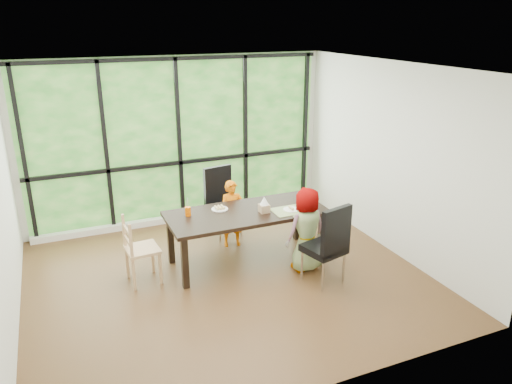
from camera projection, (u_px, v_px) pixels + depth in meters
ground at (227, 278)px, 6.43m from camera, size 5.00×5.00×0.00m
back_wall at (178, 141)px, 7.93m from camera, size 5.00×0.00×5.00m
foliage_backdrop at (179, 141)px, 7.91m from camera, size 4.80×0.02×2.65m
window_mullions at (179, 142)px, 7.87m from camera, size 4.80×0.06×2.65m
window_sill at (184, 217)px, 8.28m from camera, size 4.80×0.12×0.10m
dining_table at (247, 236)px, 6.77m from camera, size 2.20×1.01×0.75m
chair_window_leather at (224, 203)px, 7.53m from camera, size 0.53×0.53×1.08m
chair_interior_leather at (324, 243)px, 6.19m from camera, size 0.56×0.56×1.08m
chair_end_beech at (142, 249)px, 6.23m from camera, size 0.43×0.45×0.90m
child_toddler at (232, 214)px, 7.22m from camera, size 0.40×0.30×1.01m
child_older at (306, 230)px, 6.48m from camera, size 0.61×0.43×1.16m
placemat at (290, 210)px, 6.67m from camera, size 0.48×0.35×0.01m
plate_far at (220, 209)px, 6.71m from camera, size 0.23×0.23×0.01m
plate_near at (291, 210)px, 6.69m from camera, size 0.22×0.22×0.01m
orange_cup at (188, 211)px, 6.48m from camera, size 0.08×0.08×0.12m
green_cup at (312, 204)px, 6.72m from camera, size 0.08×0.08×0.13m
white_mug at (307, 197)px, 7.05m from camera, size 0.08×0.08×0.08m
tissue_box at (264, 208)px, 6.60m from camera, size 0.13×0.13×0.11m
crepe_rolls_far at (220, 207)px, 6.70m from camera, size 0.15×0.12×0.04m
crepe_rolls_near at (291, 208)px, 6.68m from camera, size 0.05×0.12×0.04m
straw_white at (188, 204)px, 6.45m from camera, size 0.01×0.04×0.20m
straw_pink at (313, 197)px, 6.69m from camera, size 0.01×0.04×0.20m
tissue at (264, 201)px, 6.57m from camera, size 0.12×0.12×0.11m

